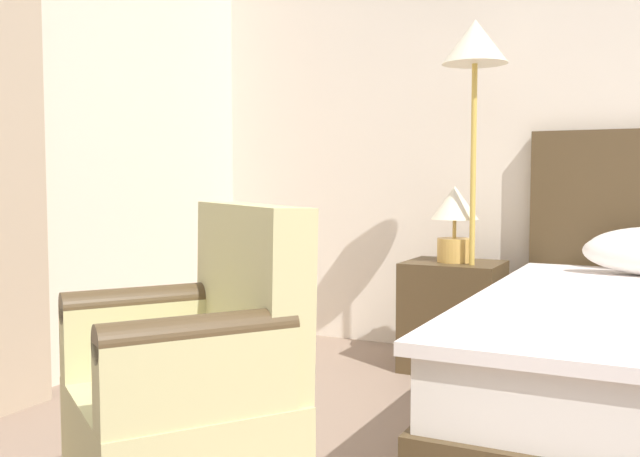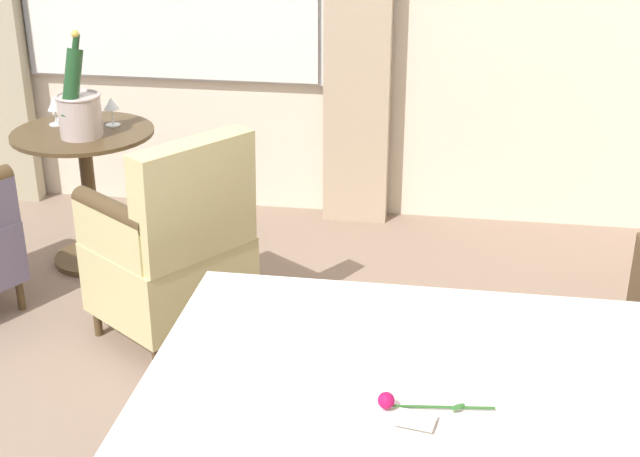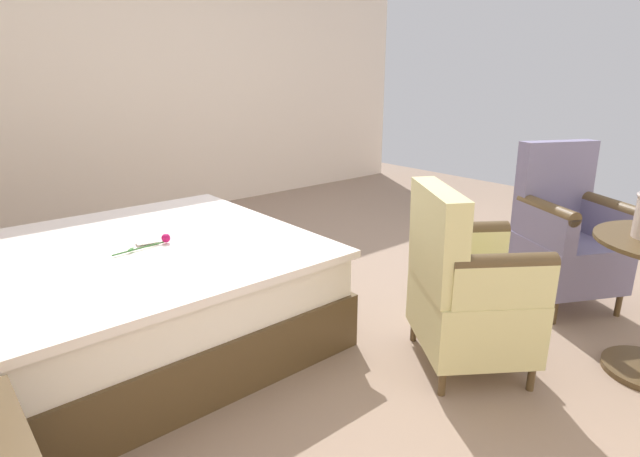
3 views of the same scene
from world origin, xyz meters
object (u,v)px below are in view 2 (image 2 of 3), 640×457
at_px(wine_glass_near_edge, 55,105).
at_px(armchair_by_window, 174,249).
at_px(side_table_round, 88,183).
at_px(champagne_bucket, 79,108).
at_px(wine_glass_near_bucket, 111,105).
at_px(snack_plate, 72,120).

height_order(wine_glass_near_edge, armchair_by_window, armchair_by_window).
distance_m(side_table_round, champagne_bucket, 0.43).
bearing_deg(wine_glass_near_edge, champagne_bucket, 50.95).
distance_m(wine_glass_near_bucket, snack_plate, 0.25).
bearing_deg(side_table_round, armchair_by_window, 44.50).
distance_m(side_table_round, snack_plate, 0.34).
bearing_deg(wine_glass_near_bucket, side_table_round, -46.16).
relative_size(wine_glass_near_bucket, armchair_by_window, 0.15).
height_order(champagne_bucket, armchair_by_window, champagne_bucket).
xyz_separation_m(champagne_bucket, wine_glass_near_edge, (-0.16, -0.20, -0.04)).
bearing_deg(side_table_round, wine_glass_near_edge, -114.92).
relative_size(champagne_bucket, wine_glass_near_edge, 3.48).
height_order(wine_glass_near_edge, snack_plate, wine_glass_near_edge).
xyz_separation_m(wine_glass_near_bucket, wine_glass_near_edge, (0.03, -0.28, -0.00)).
xyz_separation_m(wine_glass_near_bucket, snack_plate, (-0.04, -0.23, -0.10)).
bearing_deg(wine_glass_near_edge, armchair_by_window, 47.84).
height_order(side_table_round, wine_glass_near_edge, wine_glass_near_edge).
height_order(side_table_round, armchair_by_window, armchair_by_window).
bearing_deg(snack_plate, champagne_bucket, 32.23).
distance_m(champagne_bucket, armchair_by_window, 0.96).
bearing_deg(armchair_by_window, snack_plate, -136.67).
relative_size(side_table_round, champagne_bucket, 1.38).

